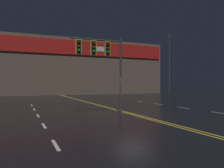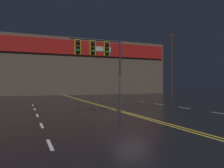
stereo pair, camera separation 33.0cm
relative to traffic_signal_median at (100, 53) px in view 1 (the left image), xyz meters
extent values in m
plane|color=black|center=(1.91, -1.08, -4.05)|extent=(200.00, 200.00, 0.00)
cube|color=gold|center=(1.76, -1.08, -4.05)|extent=(0.12, 60.00, 0.01)
cube|color=gold|center=(2.06, -1.08, -4.05)|extent=(0.12, 60.00, 0.01)
cube|color=silver|center=(-3.91, -6.48, -4.05)|extent=(0.12, 1.40, 0.01)
cube|color=silver|center=(-3.91, -2.88, -4.05)|extent=(0.12, 1.40, 0.01)
cube|color=silver|center=(-3.91, 0.72, -4.05)|extent=(0.12, 1.40, 0.01)
cube|color=silver|center=(-3.91, 4.32, -4.05)|extent=(0.12, 1.40, 0.01)
cube|color=silver|center=(-3.91, 7.92, -4.05)|extent=(0.12, 1.40, 0.01)
cube|color=silver|center=(7.72, -2.88, -4.05)|extent=(0.12, 1.40, 0.01)
cube|color=silver|center=(7.72, 0.72, -4.05)|extent=(0.12, 1.40, 0.01)
cube|color=silver|center=(7.72, 4.32, -4.05)|extent=(0.12, 1.40, 0.01)
cube|color=silver|center=(7.72, 7.92, -4.05)|extent=(0.12, 1.40, 0.01)
cylinder|color=#38383D|center=(1.54, 0.02, -1.45)|extent=(0.14, 0.14, 5.21)
cylinder|color=#38383D|center=(-0.22, 0.02, 0.90)|extent=(3.52, 0.10, 0.10)
cube|color=black|center=(0.54, 0.02, 0.36)|extent=(0.28, 0.24, 0.84)
cube|color=gold|center=(0.54, 0.02, 0.36)|extent=(0.42, 0.08, 0.99)
sphere|color=#500705|center=(0.54, -0.14, 0.62)|extent=(0.17, 0.17, 0.17)
sphere|color=#543707|center=(0.54, -0.14, 0.36)|extent=(0.17, 0.17, 0.17)
sphere|color=green|center=(0.54, -0.14, 0.11)|extent=(0.17, 0.17, 0.17)
cube|color=black|center=(-0.47, 0.02, 0.36)|extent=(0.28, 0.24, 0.84)
cube|color=gold|center=(-0.47, 0.02, 0.36)|extent=(0.42, 0.08, 0.99)
sphere|color=#500705|center=(-0.47, -0.14, 0.62)|extent=(0.17, 0.17, 0.17)
sphere|color=#543707|center=(-0.47, -0.14, 0.36)|extent=(0.17, 0.17, 0.17)
sphere|color=green|center=(-0.47, -0.14, 0.11)|extent=(0.17, 0.17, 0.17)
cube|color=black|center=(-1.47, 0.02, 0.36)|extent=(0.28, 0.24, 0.84)
cube|color=gold|center=(-1.47, 0.02, 0.36)|extent=(0.42, 0.08, 0.99)
sphere|color=#500705|center=(-1.47, -0.14, 0.62)|extent=(0.17, 0.17, 0.17)
sphere|color=#543707|center=(-1.47, -0.14, 0.36)|extent=(0.17, 0.17, 0.17)
sphere|color=green|center=(-1.47, -0.14, 0.11)|extent=(0.17, 0.17, 0.17)
cube|color=brown|center=(1.91, 30.62, 1.21)|extent=(42.66, 10.00, 10.51)
cube|color=red|center=(1.91, 25.52, 4.62)|extent=(41.81, 0.20, 2.63)
cube|color=white|center=(9.37, 25.47, 4.62)|extent=(3.20, 0.16, 0.90)
cylinder|color=#4C3828|center=(24.08, 23.61, 2.30)|extent=(0.26, 0.26, 12.71)
cube|color=#4C3828|center=(24.08, 23.61, 8.06)|extent=(2.20, 0.12, 0.12)
camera|label=1|loc=(-5.02, -13.78, -2.05)|focal=35.00mm
camera|label=2|loc=(-4.71, -13.91, -2.05)|focal=35.00mm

